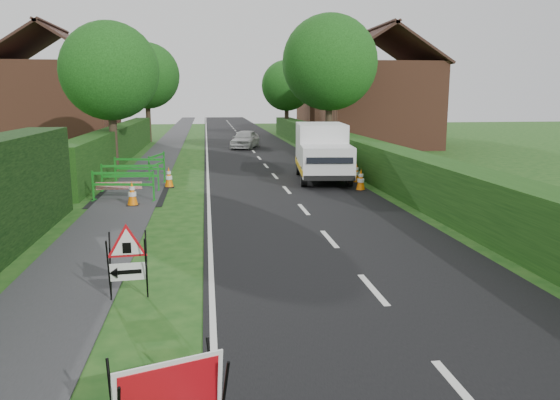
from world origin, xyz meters
TOP-DOWN VIEW (x-y plane):
  - ground at (0.00, 0.00)m, footprint 120.00×120.00m
  - road_surface at (2.50, 35.00)m, footprint 6.00×90.00m
  - footpath at (-3.00, 35.00)m, footprint 2.00×90.00m
  - hedge_west_far at (-5.00, 22.00)m, footprint 1.00×24.00m
  - hedge_east at (6.50, 16.00)m, footprint 1.20×50.00m
  - house_west at (-10.00, 30.00)m, footprint 7.50×7.40m
  - house_east_a at (11.00, 28.00)m, footprint 7.50×7.40m
  - house_east_b at (12.00, 42.00)m, footprint 7.50×7.40m
  - tree_nw at (-4.60, 18.00)m, footprint 4.40×4.40m
  - tree_ne at (6.40, 22.00)m, footprint 5.20×5.20m
  - tree_fw at (-4.60, 34.00)m, footprint 4.80×4.80m
  - tree_fe at (6.40, 38.00)m, footprint 4.20×4.20m
  - red_rect_sign at (-0.80, -2.98)m, footprint 1.21×0.96m
  - triangle_sign at (-1.77, 1.11)m, footprint 0.82×0.82m
  - works_van at (4.31, 13.87)m, footprint 2.47×5.15m
  - traffic_cone_0 at (5.17, 11.12)m, footprint 0.38×0.38m
  - traffic_cone_1 at (5.51, 12.92)m, footprint 0.38×0.38m
  - traffic_cone_2 at (4.51, 15.57)m, footprint 0.38×0.38m
  - traffic_cone_3 at (-2.72, 9.36)m, footprint 0.38×0.38m
  - traffic_cone_4 at (-1.81, 12.76)m, footprint 0.38×0.38m
  - ped_barrier_0 at (-3.11, 10.21)m, footprint 2.09×0.68m
  - ped_barrier_1 at (-3.14, 12.12)m, footprint 2.07×0.45m
  - ped_barrier_2 at (-3.04, 14.18)m, footprint 2.09×0.77m
  - ped_barrier_3 at (-2.47, 15.46)m, footprint 0.81×2.09m
  - redwhite_plank at (-3.31, 10.62)m, footprint 1.50×0.05m
  - hatchback_car at (2.16, 27.93)m, footprint 2.39×3.80m

SIDE VIEW (x-z plane):
  - ground at x=0.00m, z-range 0.00..0.00m
  - hedge_west_far at x=-5.00m, z-range -0.90..0.90m
  - hedge_east at x=6.50m, z-range -0.75..0.75m
  - redwhite_plank at x=-3.31m, z-range -0.12..0.12m
  - road_surface at x=2.50m, z-range -0.01..0.01m
  - footpath at x=-3.00m, z-range -0.01..0.02m
  - traffic_cone_0 at x=5.17m, z-range 0.00..0.79m
  - traffic_cone_1 at x=5.51m, z-range 0.00..0.79m
  - traffic_cone_2 at x=4.51m, z-range 0.00..0.79m
  - traffic_cone_3 at x=-2.72m, z-range 0.00..0.79m
  - traffic_cone_4 at x=-1.81m, z-range 0.00..0.79m
  - red_rect_sign at x=-0.80m, z-range 0.07..0.98m
  - hatchback_car at x=2.16m, z-range 0.00..1.21m
  - ped_barrier_0 at x=-3.11m, z-range 0.13..1.13m
  - ped_barrier_1 at x=-3.14m, z-range 0.13..1.13m
  - ped_barrier_2 at x=-3.04m, z-range 0.13..1.13m
  - ped_barrier_3 at x=-2.47m, z-range 0.13..1.13m
  - triangle_sign at x=-1.77m, z-range 0.22..1.33m
  - works_van at x=4.31m, z-range 0.07..2.33m
  - house_west at x=-10.00m, z-range -1.04..6.84m
  - house_east_a at x=11.00m, z-range -1.04..6.84m
  - house_east_b at x=12.00m, z-range -1.04..6.84m
  - tree_fe at x=6.40m, z-range 1.05..7.39m
  - tree_nw at x=-4.60m, z-range 1.13..7.83m
  - tree_fw at x=-4.60m, z-range 1.21..8.45m
  - tree_ne at x=6.40m, z-range 1.28..9.07m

